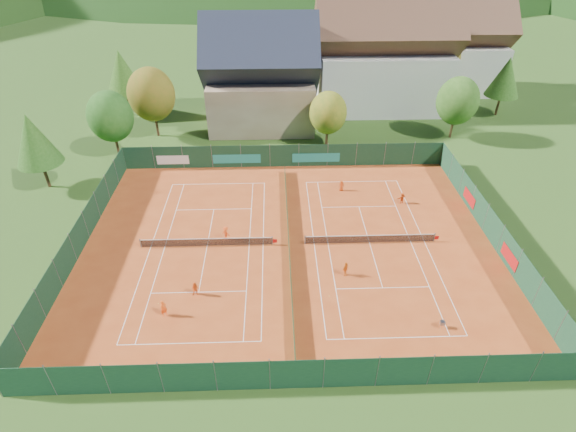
{
  "coord_description": "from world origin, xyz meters",
  "views": [
    {
      "loc": [
        -1.2,
        -34.66,
        27.52
      ],
      "look_at": [
        0.0,
        2.0,
        2.0
      ],
      "focal_mm": 28.0,
      "sensor_mm": 36.0,
      "label": 1
    }
  ],
  "objects_px": {
    "player_right_near": "(346,269)",
    "player_right_far_b": "(402,198)",
    "player_left_near": "(164,308)",
    "chalet": "(261,80)",
    "player_right_far_a": "(341,186)",
    "player_left_mid": "(195,289)",
    "hotel_block_b": "(454,52)",
    "ball_hopper": "(442,323)",
    "player_left_far": "(226,233)",
    "hotel_block_a": "(383,61)"
  },
  "relations": [
    {
      "from": "player_right_far_b",
      "to": "chalet",
      "type": "bearing_deg",
      "value": -80.45
    },
    {
      "from": "hotel_block_a",
      "to": "player_right_far_b",
      "type": "distance_m",
      "value": 29.9
    },
    {
      "from": "player_right_near",
      "to": "player_right_far_b",
      "type": "height_order",
      "value": "player_right_near"
    },
    {
      "from": "player_right_near",
      "to": "player_left_mid",
      "type": "bearing_deg",
      "value": 139.07
    },
    {
      "from": "hotel_block_b",
      "to": "player_right_far_b",
      "type": "xyz_separation_m",
      "value": [
        -17.11,
        -36.96,
        -5.99
      ]
    },
    {
      "from": "hotel_block_b",
      "to": "player_right_far_b",
      "type": "relative_size",
      "value": 13.67
    },
    {
      "from": "chalet",
      "to": "ball_hopper",
      "type": "xyz_separation_m",
      "value": [
        14.71,
        -40.98,
        -6.07
      ]
    },
    {
      "from": "chalet",
      "to": "player_left_mid",
      "type": "bearing_deg",
      "value": -98.0
    },
    {
      "from": "chalet",
      "to": "hotel_block_a",
      "type": "xyz_separation_m",
      "value": [
        19.0,
        6.0,
        0.76
      ]
    },
    {
      "from": "player_left_near",
      "to": "hotel_block_b",
      "type": "bearing_deg",
      "value": 11.75
    },
    {
      "from": "player_left_far",
      "to": "player_right_far_b",
      "type": "height_order",
      "value": "player_left_far"
    },
    {
      "from": "hotel_block_b",
      "to": "player_right_far_b",
      "type": "distance_m",
      "value": 41.17
    },
    {
      "from": "hotel_block_b",
      "to": "hotel_block_a",
      "type": "bearing_deg",
      "value": -150.26
    },
    {
      "from": "player_right_far_a",
      "to": "player_right_far_b",
      "type": "height_order",
      "value": "player_right_far_a"
    },
    {
      "from": "chalet",
      "to": "player_right_far_a",
      "type": "bearing_deg",
      "value": -64.71
    },
    {
      "from": "player_left_near",
      "to": "player_right_far_b",
      "type": "xyz_separation_m",
      "value": [
        23.28,
        15.98,
        -0.15
      ]
    },
    {
      "from": "chalet",
      "to": "player_left_far",
      "type": "distance_m",
      "value": 29.68
    },
    {
      "from": "player_left_near",
      "to": "player_left_far",
      "type": "height_order",
      "value": "player_left_near"
    },
    {
      "from": "hotel_block_a",
      "to": "ball_hopper",
      "type": "relative_size",
      "value": 27.0
    },
    {
      "from": "player_left_far",
      "to": "player_right_near",
      "type": "xyz_separation_m",
      "value": [
        11.13,
        -5.72,
        0.02
      ]
    },
    {
      "from": "hotel_block_a",
      "to": "ball_hopper",
      "type": "distance_m",
      "value": 47.66
    },
    {
      "from": "ball_hopper",
      "to": "player_left_mid",
      "type": "bearing_deg",
      "value": 167.86
    },
    {
      "from": "player_right_near",
      "to": "player_right_far_b",
      "type": "xyz_separation_m",
      "value": [
        7.95,
        11.66,
        -0.1
      ]
    },
    {
      "from": "chalet",
      "to": "player_right_far_b",
      "type": "height_order",
      "value": "chalet"
    },
    {
      "from": "hotel_block_b",
      "to": "player_left_near",
      "type": "xyz_separation_m",
      "value": [
        -40.39,
        -52.94,
        -5.83
      ]
    },
    {
      "from": "player_left_near",
      "to": "player_right_near",
      "type": "relative_size",
      "value": 1.07
    },
    {
      "from": "player_left_mid",
      "to": "player_right_near",
      "type": "distance_m",
      "value": 13.26
    },
    {
      "from": "ball_hopper",
      "to": "player_right_far_a",
      "type": "relative_size",
      "value": 0.62
    },
    {
      "from": "player_left_mid",
      "to": "chalet",
      "type": "bearing_deg",
      "value": 79.91
    },
    {
      "from": "hotel_block_b",
      "to": "player_right_far_b",
      "type": "height_order",
      "value": "hotel_block_b"
    },
    {
      "from": "chalet",
      "to": "player_left_near",
      "type": "height_order",
      "value": "chalet"
    },
    {
      "from": "player_right_far_a",
      "to": "player_right_far_b",
      "type": "relative_size",
      "value": 1.01
    },
    {
      "from": "hotel_block_a",
      "to": "player_left_near",
      "type": "height_order",
      "value": "hotel_block_a"
    },
    {
      "from": "hotel_block_a",
      "to": "player_left_mid",
      "type": "xyz_separation_m",
      "value": [
        -24.16,
        -42.71,
        -6.7
      ]
    },
    {
      "from": "player_right_far_b",
      "to": "player_left_near",
      "type": "bearing_deg",
      "value": 9.35
    },
    {
      "from": "player_left_far",
      "to": "player_right_far_b",
      "type": "distance_m",
      "value": 19.99
    },
    {
      "from": "hotel_block_b",
      "to": "player_left_far",
      "type": "distance_m",
      "value": 56.45
    },
    {
      "from": "ball_hopper",
      "to": "player_left_near",
      "type": "height_order",
      "value": "player_left_near"
    },
    {
      "from": "hotel_block_a",
      "to": "hotel_block_b",
      "type": "height_order",
      "value": "hotel_block_a"
    },
    {
      "from": "player_right_far_a",
      "to": "player_right_far_b",
      "type": "bearing_deg",
      "value": 153.54
    },
    {
      "from": "player_right_far_b",
      "to": "hotel_block_b",
      "type": "bearing_deg",
      "value": -139.97
    },
    {
      "from": "player_right_far_a",
      "to": "player_right_far_b",
      "type": "xyz_separation_m",
      "value": [
        6.4,
        -2.88,
        -0.01
      ]
    },
    {
      "from": "player_left_near",
      "to": "player_left_far",
      "type": "xyz_separation_m",
      "value": [
        4.19,
        10.03,
        -0.07
      ]
    },
    {
      "from": "player_right_far_a",
      "to": "player_left_mid",
      "type": "bearing_deg",
      "value": 46.4
    },
    {
      "from": "player_right_near",
      "to": "player_right_far_a",
      "type": "xyz_separation_m",
      "value": [
        1.55,
        14.54,
        -0.09
      ]
    },
    {
      "from": "hotel_block_b",
      "to": "ball_hopper",
      "type": "height_order",
      "value": "hotel_block_b"
    },
    {
      "from": "chalet",
      "to": "ball_hopper",
      "type": "relative_size",
      "value": 20.25
    },
    {
      "from": "player_right_near",
      "to": "player_right_far_b",
      "type": "relative_size",
      "value": 1.16
    },
    {
      "from": "player_left_near",
      "to": "player_right_far_b",
      "type": "relative_size",
      "value": 1.24
    },
    {
      "from": "ball_hopper",
      "to": "player_left_far",
      "type": "bearing_deg",
      "value": 146.02
    }
  ]
}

